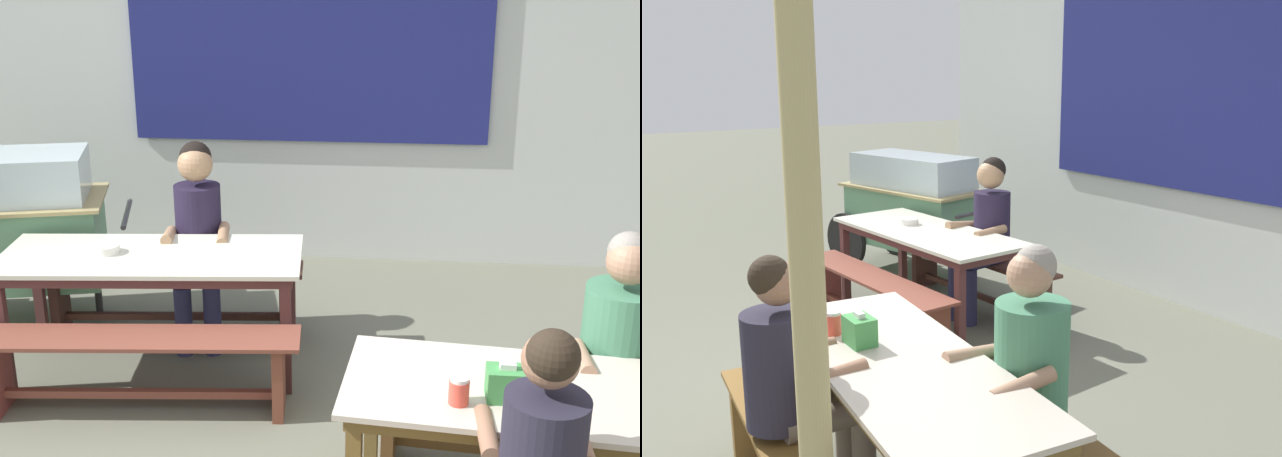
% 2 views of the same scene
% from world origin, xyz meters
% --- Properties ---
extents(ground_plane, '(40.00, 40.00, 0.00)m').
position_xyz_m(ground_plane, '(0.00, 0.00, 0.00)').
color(ground_plane, '#656655').
extents(backdrop_wall, '(6.87, 0.23, 3.08)m').
position_xyz_m(backdrop_wall, '(-0.01, 2.97, 1.61)').
color(backdrop_wall, silver).
rests_on(backdrop_wall, ground_plane).
extents(dining_table_far, '(1.82, 0.86, 0.74)m').
position_xyz_m(dining_table_far, '(-0.83, 0.91, 0.67)').
color(dining_table_far, beige).
rests_on(dining_table_far, ground_plane).
extents(dining_table_near, '(1.87, 0.85, 0.74)m').
position_xyz_m(dining_table_near, '(1.30, -0.47, 0.67)').
color(dining_table_near, beige).
rests_on(dining_table_near, ground_plane).
extents(bench_far_back, '(1.76, 0.44, 0.46)m').
position_xyz_m(bench_far_back, '(-0.88, 1.41, 0.31)').
color(bench_far_back, '#4C2C22').
rests_on(bench_far_back, ground_plane).
extents(bench_far_front, '(1.80, 0.46, 0.46)m').
position_xyz_m(bench_far_front, '(-0.79, 0.40, 0.30)').
color(bench_far_front, brown).
rests_on(bench_far_front, ground_plane).
extents(bench_near_back, '(1.78, 0.45, 0.46)m').
position_xyz_m(bench_near_back, '(1.35, 0.03, 0.30)').
color(bench_near_back, brown).
rests_on(bench_near_back, ground_plane).
extents(food_cart, '(1.91, 1.10, 1.17)m').
position_xyz_m(food_cart, '(-2.11, 1.48, 0.69)').
color(food_cart, '#5F956C').
rests_on(food_cart, ground_plane).
extents(person_near_front, '(0.40, 0.54, 1.25)m').
position_xyz_m(person_near_front, '(1.11, -0.88, 0.70)').
color(person_near_front, '#6A5D52').
rests_on(person_near_front, ground_plane).
extents(person_right_near_table, '(0.45, 0.60, 1.26)m').
position_xyz_m(person_right_near_table, '(1.60, -0.07, 0.71)').
color(person_right_near_table, '#2B344B').
rests_on(person_right_near_table, ground_plane).
extents(person_center_facing, '(0.45, 0.54, 1.30)m').
position_xyz_m(person_center_facing, '(-0.66, 1.36, 0.75)').
color(person_center_facing, '#2B2C51').
rests_on(person_center_facing, ground_plane).
extents(tissue_box, '(0.16, 0.11, 0.16)m').
position_xyz_m(tissue_box, '(1.04, -0.55, 0.81)').
color(tissue_box, '#3F8E46').
rests_on(tissue_box, dining_table_near).
extents(condiment_jar, '(0.08, 0.08, 0.11)m').
position_xyz_m(condiment_jar, '(0.85, -0.60, 0.80)').
color(condiment_jar, '#E04938').
rests_on(condiment_jar, dining_table_near).
extents(soup_bowl, '(0.15, 0.15, 0.05)m').
position_xyz_m(soup_bowl, '(-1.09, 0.90, 0.77)').
color(soup_bowl, silver).
rests_on(soup_bowl, dining_table_far).
extents(wooden_support_post, '(0.11, 0.11, 2.40)m').
position_xyz_m(wooden_support_post, '(1.82, -1.07, 1.20)').
color(wooden_support_post, tan).
rests_on(wooden_support_post, ground_plane).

